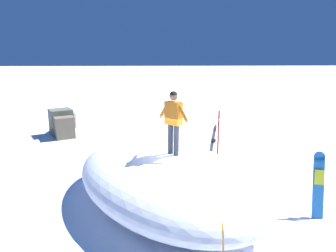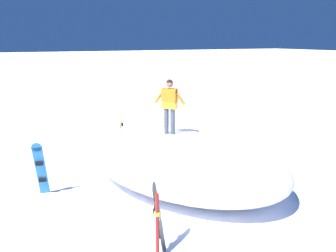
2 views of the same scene
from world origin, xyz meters
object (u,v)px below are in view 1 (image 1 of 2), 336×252
at_px(snowboard_primary_upright, 212,145).
at_px(trail_marker_pole, 218,134).
at_px(snowboard_tertiary_upright, 318,184).
at_px(snowboarder_standing, 173,118).

xyz_separation_m(snowboard_primary_upright, trail_marker_pole, (0.44, 0.97, 0.19)).
relative_size(snowboard_tertiary_upright, trail_marker_pole, 0.85).
height_order(snowboard_primary_upright, trail_marker_pole, trail_marker_pole).
height_order(snowboard_primary_upright, snowboard_tertiary_upright, snowboard_tertiary_upright).
relative_size(snowboarder_standing, snowboard_primary_upright, 1.02).
distance_m(snowboard_tertiary_upright, trail_marker_pole, 4.79).
height_order(snowboarder_standing, trail_marker_pole, snowboarder_standing).
xyz_separation_m(snowboarder_standing, snowboard_tertiary_upright, (3.67, -0.55, -1.65)).
bearing_deg(trail_marker_pole, snowboarder_standing, -117.72).
bearing_deg(snowboarder_standing, snowboard_primary_upright, 61.17).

